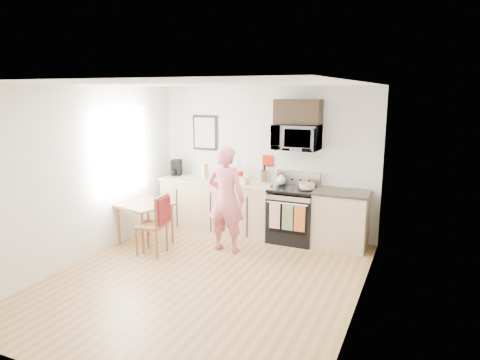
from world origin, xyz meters
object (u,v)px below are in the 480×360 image
at_px(range, 293,216).
at_px(chair, 159,217).
at_px(microwave, 297,137).
at_px(person, 226,199).
at_px(cake, 307,186).
at_px(dining_table, 145,208).

distance_m(range, chair, 2.25).
xyz_separation_m(microwave, person, (-0.83, -0.98, -0.91)).
bearing_deg(chair, person, 28.01).
bearing_deg(microwave, cake, -26.84).
distance_m(person, cake, 1.38).
relative_size(chair, cake, 3.14).
relative_size(range, dining_table, 1.46).
bearing_deg(dining_table, chair, -32.33).
relative_size(range, cake, 3.81).
relative_size(microwave, person, 0.44).
relative_size(person, cake, 5.60).
xyz_separation_m(person, cake, (1.06, 0.87, 0.12)).
distance_m(range, dining_table, 2.48).
distance_m(chair, cake, 2.44).
distance_m(person, dining_table, 1.40).
distance_m(person, chair, 1.07).
height_order(microwave, chair, microwave).
xyz_separation_m(microwave, cake, (0.23, -0.12, -0.79)).
bearing_deg(chair, microwave, 36.28).
distance_m(microwave, chair, 2.58).
bearing_deg(person, cake, -141.22).
bearing_deg(range, person, -133.53).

